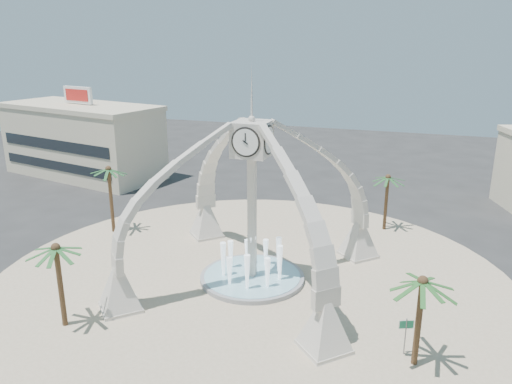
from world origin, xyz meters
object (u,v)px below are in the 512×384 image
(fountain, at_px, (252,277))
(palm_west, at_px, (108,170))
(palm_east, at_px, (423,282))
(street_sign, at_px, (406,329))
(palm_south, at_px, (56,249))
(palm_north, at_px, (388,178))
(clock_tower, at_px, (252,200))

(fountain, relative_size, palm_west, 1.15)
(palm_east, distance_m, street_sign, 3.60)
(palm_west, bearing_deg, palm_south, -66.18)
(palm_west, height_order, palm_south, palm_west)
(palm_south, bearing_deg, palm_east, 8.47)
(fountain, height_order, palm_north, palm_north)
(fountain, xyz_separation_m, palm_north, (8.59, 14.29, 4.94))
(fountain, bearing_deg, clock_tower, -90.00)
(clock_tower, relative_size, fountain, 2.24)
(palm_west, distance_m, palm_north, 26.26)
(fountain, distance_m, palm_south, 14.59)
(palm_west, bearing_deg, clock_tower, -17.81)
(palm_west, distance_m, street_sign, 30.13)
(palm_east, bearing_deg, palm_south, -171.53)
(fountain, bearing_deg, palm_north, 58.99)
(palm_west, bearing_deg, palm_north, 20.39)
(palm_west, xyz_separation_m, street_sign, (27.62, -11.20, -4.42))
(palm_west, height_order, street_sign, palm_west)
(clock_tower, xyz_separation_m, palm_east, (12.23, -6.79, -1.30))
(clock_tower, height_order, palm_west, clock_tower)
(palm_north, bearing_deg, palm_east, -80.20)
(clock_tower, bearing_deg, fountain, 90.00)
(fountain, xyz_separation_m, palm_east, (12.23, -6.79, 4.90))
(palm_west, relative_size, palm_south, 1.12)
(clock_tower, relative_size, palm_south, 2.91)
(palm_north, bearing_deg, street_sign, -81.55)
(clock_tower, xyz_separation_m, street_sign, (11.61, -6.05, -4.76))
(clock_tower, xyz_separation_m, palm_north, (8.59, 14.29, -1.26))
(clock_tower, bearing_deg, palm_east, -29.02)
(clock_tower, relative_size, palm_west, 2.59)
(palm_east, relative_size, palm_north, 1.00)
(palm_east, xyz_separation_m, palm_north, (-3.64, 21.08, 0.04))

